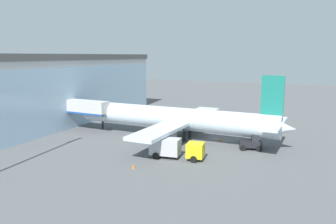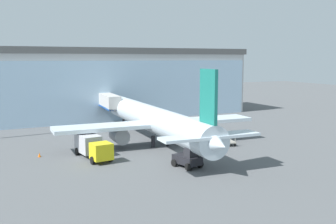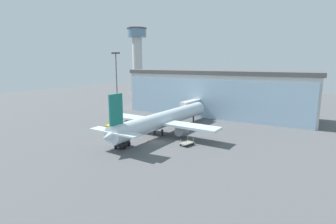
{
  "view_description": "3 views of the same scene",
  "coord_description": "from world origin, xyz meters",
  "px_view_note": "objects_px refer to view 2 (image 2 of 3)",
  "views": [
    {
      "loc": [
        -50.84,
        -15.35,
        13.75
      ],
      "look_at": [
        -1.14,
        8.02,
        4.25
      ],
      "focal_mm": 35.0,
      "sensor_mm": 36.0,
      "label": 1
    },
    {
      "loc": [
        -22.6,
        -44.35,
        12.05
      ],
      "look_at": [
        0.8,
        7.52,
        4.23
      ],
      "focal_mm": 42.0,
      "sensor_mm": 36.0,
      "label": 2
    },
    {
      "loc": [
        30.89,
        -43.64,
        16.5
      ],
      "look_at": [
        -0.96,
        6.94,
        5.16
      ],
      "focal_mm": 28.0,
      "sensor_mm": 36.0,
      "label": 3
    }
  ],
  "objects_px": {
    "catering_truck": "(92,146)",
    "airplane": "(155,120)",
    "jet_bridge": "(107,101)",
    "pushback_tug": "(188,159)",
    "safety_cone_nose": "(185,152)",
    "baggage_cart": "(227,141)",
    "safety_cone_wingtip": "(39,155)"
  },
  "relations": [
    {
      "from": "catering_truck",
      "to": "airplane",
      "type": "bearing_deg",
      "value": 105.29
    },
    {
      "from": "jet_bridge",
      "to": "catering_truck",
      "type": "distance_m",
      "value": 25.19
    },
    {
      "from": "pushback_tug",
      "to": "safety_cone_nose",
      "type": "distance_m",
      "value": 5.97
    },
    {
      "from": "baggage_cart",
      "to": "pushback_tug",
      "type": "bearing_deg",
      "value": 139.3
    },
    {
      "from": "jet_bridge",
      "to": "safety_cone_wingtip",
      "type": "relative_size",
      "value": 23.41
    },
    {
      "from": "baggage_cart",
      "to": "safety_cone_nose",
      "type": "height_order",
      "value": "baggage_cart"
    },
    {
      "from": "jet_bridge",
      "to": "baggage_cart",
      "type": "height_order",
      "value": "jet_bridge"
    },
    {
      "from": "pushback_tug",
      "to": "safety_cone_wingtip",
      "type": "relative_size",
      "value": 6.51
    },
    {
      "from": "airplane",
      "to": "safety_cone_wingtip",
      "type": "relative_size",
      "value": 70.04
    },
    {
      "from": "baggage_cart",
      "to": "safety_cone_nose",
      "type": "relative_size",
      "value": 5.58
    },
    {
      "from": "catering_truck",
      "to": "safety_cone_nose",
      "type": "distance_m",
      "value": 11.6
    },
    {
      "from": "airplane",
      "to": "safety_cone_nose",
      "type": "xyz_separation_m",
      "value": [
        1.12,
        -7.39,
        -3.09
      ]
    },
    {
      "from": "jet_bridge",
      "to": "airplane",
      "type": "height_order",
      "value": "airplane"
    },
    {
      "from": "catering_truck",
      "to": "safety_cone_nose",
      "type": "xyz_separation_m",
      "value": [
        11.12,
        -3.1,
        -1.19
      ]
    },
    {
      "from": "safety_cone_nose",
      "to": "safety_cone_wingtip",
      "type": "height_order",
      "value": "same"
    },
    {
      "from": "baggage_cart",
      "to": "jet_bridge",
      "type": "bearing_deg",
      "value": 35.23
    },
    {
      "from": "baggage_cart",
      "to": "safety_cone_wingtip",
      "type": "relative_size",
      "value": 5.58
    },
    {
      "from": "catering_truck",
      "to": "pushback_tug",
      "type": "relative_size",
      "value": 2.11
    },
    {
      "from": "airplane",
      "to": "pushback_tug",
      "type": "relative_size",
      "value": 10.77
    },
    {
      "from": "baggage_cart",
      "to": "airplane",
      "type": "bearing_deg",
      "value": 72.76
    },
    {
      "from": "jet_bridge",
      "to": "baggage_cart",
      "type": "relative_size",
      "value": 4.2
    },
    {
      "from": "catering_truck",
      "to": "baggage_cart",
      "type": "bearing_deg",
      "value": 80.05
    },
    {
      "from": "airplane",
      "to": "pushback_tug",
      "type": "xyz_separation_m",
      "value": [
        -1.3,
        -12.81,
        -2.39
      ]
    },
    {
      "from": "pushback_tug",
      "to": "safety_cone_wingtip",
      "type": "distance_m",
      "value": 18.57
    },
    {
      "from": "jet_bridge",
      "to": "catering_truck",
      "type": "height_order",
      "value": "jet_bridge"
    },
    {
      "from": "airplane",
      "to": "catering_truck",
      "type": "height_order",
      "value": "airplane"
    },
    {
      "from": "safety_cone_nose",
      "to": "pushback_tug",
      "type": "bearing_deg",
      "value": -114.03
    },
    {
      "from": "catering_truck",
      "to": "baggage_cart",
      "type": "height_order",
      "value": "catering_truck"
    },
    {
      "from": "airplane",
      "to": "catering_truck",
      "type": "bearing_deg",
      "value": 114.2
    },
    {
      "from": "catering_truck",
      "to": "safety_cone_wingtip",
      "type": "xyz_separation_m",
      "value": [
        -5.86,
        2.99,
        -1.19
      ]
    },
    {
      "from": "pushback_tug",
      "to": "safety_cone_wingtip",
      "type": "xyz_separation_m",
      "value": [
        -14.56,
        11.5,
        -0.7
      ]
    },
    {
      "from": "airplane",
      "to": "safety_cone_wingtip",
      "type": "xyz_separation_m",
      "value": [
        -15.86,
        -1.31,
        -3.09
      ]
    }
  ]
}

